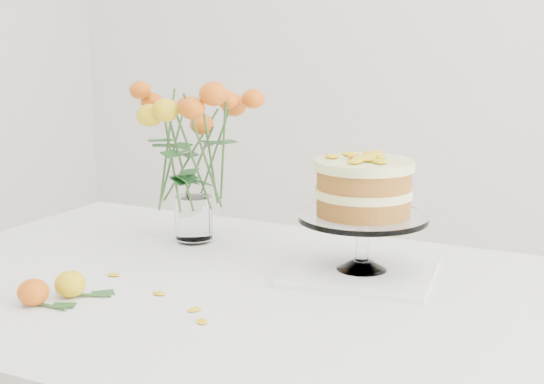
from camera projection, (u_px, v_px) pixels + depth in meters
The scene contains 11 objects.
table at pixel (244, 330), 1.41m from camera, with size 1.43×0.93×0.76m.
napkin at pixel (361, 271), 1.48m from camera, with size 0.28×0.28×0.01m, color white.
cake_stand at pixel (363, 193), 1.45m from camera, with size 0.25×0.25×0.23m.
rose_vase at pixel (192, 134), 1.66m from camera, with size 0.28×0.28×0.42m.
loose_rose_near at pixel (71, 284), 1.35m from camera, with size 0.10×0.06×0.05m.
loose_rose_far at pixel (33, 292), 1.31m from camera, with size 0.10×0.05×0.05m.
stray_petal_a at pixel (159, 294), 1.36m from camera, with size 0.03×0.02×0.00m, color yellow.
stray_petal_b at pixel (194, 310), 1.28m from camera, with size 0.03×0.02×0.00m, color yellow.
stray_petal_c at pixel (202, 322), 1.23m from camera, with size 0.03×0.02×0.00m, color yellow.
stray_petal_d at pixel (114, 275), 1.47m from camera, with size 0.03×0.02×0.00m, color yellow.
stray_petal_e at pixel (73, 282), 1.42m from camera, with size 0.03×0.02×0.00m, color yellow.
Camera 1 is at (0.64, -1.17, 1.22)m, focal length 50.00 mm.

